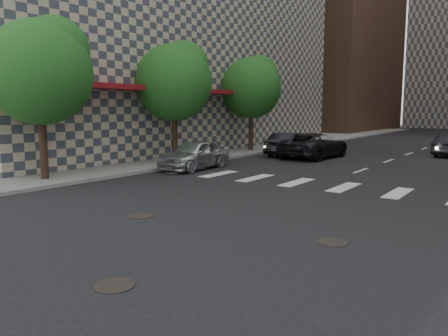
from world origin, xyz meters
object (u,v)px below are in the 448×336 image
object	(u,v)px
traffic_car_a	(290,144)
traffic_car_c	(314,145)
tree_b	(176,79)
tree_a	(43,68)
silver_sedan	(195,154)
tree_c	(253,85)

from	to	relation	value
traffic_car_a	traffic_car_c	size ratio (longest dim) A/B	0.82
tree_b	traffic_car_a	world-z (taller)	tree_b
tree_a	tree_b	size ratio (longest dim) A/B	1.00
silver_sedan	tree_c	bearing A→B (deg)	100.95
silver_sedan	traffic_car_c	size ratio (longest dim) A/B	0.79
tree_c	traffic_car_c	bearing A→B (deg)	-12.29
tree_b	silver_sedan	xyz separation A→B (m)	(2.45, -1.43, -3.90)
tree_b	traffic_car_a	bearing A→B (deg)	65.07
silver_sedan	traffic_car_a	size ratio (longest dim) A/B	0.96
tree_a	silver_sedan	xyz separation A→B (m)	(2.45, 6.57, -3.90)
tree_b	tree_c	size ratio (longest dim) A/B	1.00
tree_b	tree_c	xyz separation A→B (m)	(0.00, 8.00, 0.00)
tree_b	silver_sedan	distance (m)	4.83
tree_b	silver_sedan	world-z (taller)	tree_b
tree_b	traffic_car_c	distance (m)	9.45
tree_a	traffic_car_a	world-z (taller)	tree_a
tree_a	traffic_car_a	xyz separation A→B (m)	(3.36, 15.23, -3.90)
tree_a	traffic_car_c	distance (m)	16.22
traffic_car_a	traffic_car_c	world-z (taller)	traffic_car_c
traffic_car_c	silver_sedan	bearing A→B (deg)	74.10
silver_sedan	tree_a	bearing A→B (deg)	-114.13
tree_a	tree_b	bearing A→B (deg)	90.00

